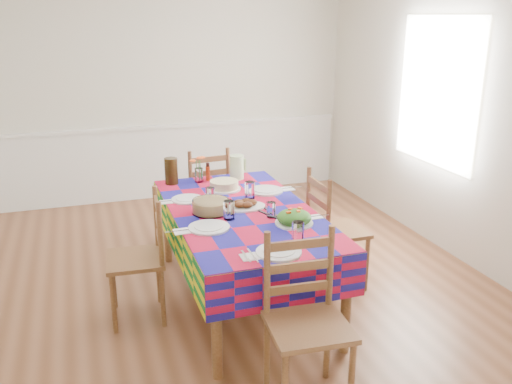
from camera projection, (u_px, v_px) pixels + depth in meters
room at (219, 128)px, 4.26m from camera, size 4.58×5.08×2.78m
wainscot at (170, 159)px, 6.77m from camera, size 4.41×0.06×0.92m
window_right at (437, 92)px, 5.16m from camera, size 0.00×1.40×1.40m
dining_table at (242, 220)px, 4.19m from camera, size 1.06×1.98×0.77m
setting_near_head at (285, 244)px, 3.47m from camera, size 0.47×0.32×0.14m
setting_left_near at (215, 221)px, 3.86m from camera, size 0.54×0.32×0.14m
setting_left_far at (195, 198)px, 4.36m from camera, size 0.47×0.28×0.12m
setting_right_near at (287, 215)px, 3.98m from camera, size 0.46×0.26×0.12m
setting_right_far at (261, 190)px, 4.54m from camera, size 0.55×0.32×0.14m
meat_platter at (245, 205)px, 4.21m from camera, size 0.32×0.23×0.06m
salad_platter at (294, 218)px, 3.88m from camera, size 0.28×0.28×0.12m
pasta_bowl at (211, 206)px, 4.10m from camera, size 0.28×0.28×0.10m
cake at (224, 185)px, 4.65m from camera, size 0.29×0.29×0.08m
serving_utensils at (267, 212)px, 4.11m from camera, size 0.14×0.32×0.01m
flower_vase at (199, 171)px, 4.84m from camera, size 0.15×0.13×0.24m
hot_sauce at (208, 172)px, 4.89m from camera, size 0.04×0.04×0.16m
green_pitcher at (237, 167)px, 4.93m from camera, size 0.13×0.13×0.22m
tea_pitcher at (171, 171)px, 4.78m from camera, size 0.12×0.12×0.23m
name_card at (292, 259)px, 3.32m from camera, size 0.08×0.02×0.02m
chair_near at (306, 322)px, 3.13m from camera, size 0.49×0.47×1.03m
chair_far at (206, 196)px, 5.38m from camera, size 0.47×0.45×0.99m
chair_left at (141, 258)px, 4.02m from camera, size 0.44×0.46×0.98m
chair_right at (333, 231)px, 4.49m from camera, size 0.43×0.45×1.01m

